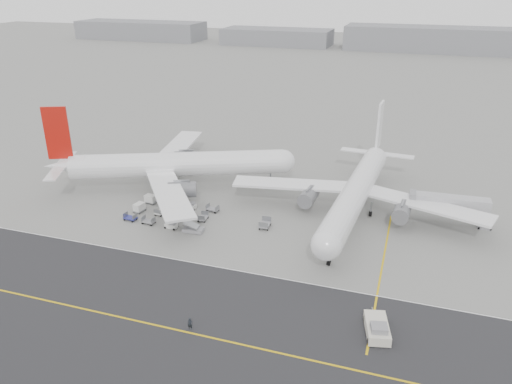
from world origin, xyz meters
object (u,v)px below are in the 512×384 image
(pushback_tug, at_px, (377,328))
(jet_bridge, at_px, (450,204))
(ground_crew_a, at_px, (190,324))
(airliner_a, at_px, (172,164))
(airliner_b, at_px, (357,191))

(pushback_tug, relative_size, jet_bridge, 0.52)
(jet_bridge, height_order, ground_crew_a, jet_bridge)
(airliner_a, xyz_separation_m, ground_crew_a, (23.55, -42.03, -4.41))
(airliner_a, bearing_deg, pushback_tug, -150.02)
(airliner_b, height_order, pushback_tug, airliner_b)
(jet_bridge, xyz_separation_m, ground_crew_a, (-32.60, -42.52, -3.04))
(airliner_b, xyz_separation_m, ground_crew_a, (-15.71, -40.98, -4.09))
(airliner_a, distance_m, pushback_tug, 58.77)
(airliner_a, bearing_deg, ground_crew_a, -173.70)
(airliner_a, height_order, ground_crew_a, airliner_a)
(pushback_tug, bearing_deg, ground_crew_a, -177.06)
(jet_bridge, bearing_deg, airliner_a, 177.69)
(airliner_b, distance_m, ground_crew_a, 44.08)
(airliner_a, xyz_separation_m, pushback_tug, (46.77, -35.32, -4.37))
(pushback_tug, height_order, ground_crew_a, pushback_tug)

